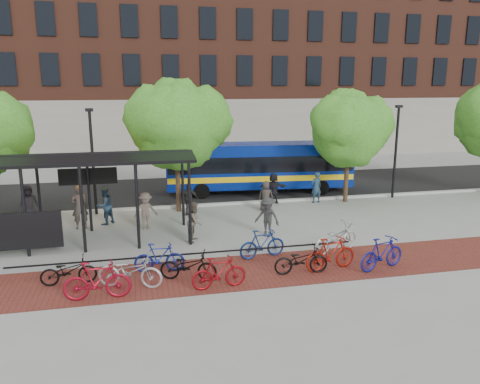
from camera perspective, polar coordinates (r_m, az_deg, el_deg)
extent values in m
plane|color=#9E9E99|center=(21.05, 1.54, -4.18)|extent=(160.00, 160.00, 0.00)
cube|color=black|center=(28.62, -2.32, 0.46)|extent=(160.00, 8.00, 0.01)
cube|color=#B7B7B2|center=(24.79, -0.69, -1.38)|extent=(160.00, 0.25, 0.12)
cube|color=maroon|center=(16.05, -1.12, -9.80)|extent=(24.00, 3.00, 0.01)
cube|color=black|center=(16.69, -6.17, -8.96)|extent=(12.00, 0.05, 0.95)
cube|color=brown|center=(48.02, 5.91, 17.48)|extent=(55.00, 14.00, 20.00)
cube|color=#7A664C|center=(61.16, -24.37, 20.19)|extent=(22.00, 22.00, 30.00)
cylinder|color=black|center=(18.70, -24.76, -2.37)|extent=(0.12, 0.12, 3.30)
cylinder|color=black|center=(21.26, -23.29, -0.48)|extent=(0.12, 0.12, 3.30)
cylinder|color=black|center=(18.36, -18.66, -2.11)|extent=(0.12, 0.12, 3.30)
cylinder|color=black|center=(20.97, -17.92, -0.22)|extent=(0.12, 0.12, 3.30)
cylinder|color=black|center=(18.24, -12.41, -1.82)|extent=(0.12, 0.12, 3.30)
cylinder|color=black|center=(20.86, -12.46, 0.04)|extent=(0.12, 0.12, 3.30)
cylinder|color=black|center=(18.34, -6.15, -1.51)|extent=(0.12, 0.12, 3.30)
cylinder|color=black|center=(20.95, -6.98, 0.31)|extent=(0.12, 0.12, 3.30)
cube|color=black|center=(18.77, -21.89, 3.58)|extent=(10.60, 1.65, 0.29)
cube|color=black|center=(20.14, -21.28, 4.21)|extent=(10.60, 1.65, 0.29)
cube|color=black|center=(20.88, -20.91, 3.42)|extent=(9.00, 0.10, 0.40)
cube|color=black|center=(20.92, -18.04, 1.84)|extent=(2.40, 0.12, 0.70)
cube|color=#FF7200|center=(20.99, -18.02, 1.88)|extent=(2.20, 0.02, 0.55)
cylinder|color=#382619|center=(23.42, -7.55, 0.67)|extent=(0.24, 0.24, 2.52)
sphere|color=#3B7820|center=(22.97, -7.77, 7.85)|extent=(4.20, 4.20, 4.20)
sphere|color=#3B7820|center=(23.25, -5.23, 8.72)|extent=(3.36, 3.36, 3.36)
sphere|color=#3B7820|center=(22.59, -9.88, 8.71)|extent=(3.15, 3.15, 3.15)
sphere|color=#3B7820|center=(23.32, -7.66, 9.90)|extent=(2.94, 2.94, 2.94)
cylinder|color=#382619|center=(25.78, 12.81, 1.32)|extent=(0.24, 0.24, 2.27)
sphere|color=#3B7820|center=(25.39, 13.11, 7.20)|extent=(3.80, 3.80, 3.80)
sphere|color=#3B7820|center=(25.96, 14.87, 7.89)|extent=(3.04, 3.04, 3.04)
sphere|color=#3B7820|center=(24.76, 11.85, 8.05)|extent=(2.85, 2.85, 2.85)
sphere|color=#3B7820|center=(25.73, 13.02, 9.06)|extent=(2.66, 2.66, 2.66)
cylinder|color=black|center=(23.50, -17.48, 3.30)|extent=(0.14, 0.14, 5.00)
cube|color=black|center=(23.23, -17.91, 9.51)|extent=(0.35, 0.20, 0.15)
cylinder|color=black|center=(27.21, 18.43, 4.49)|extent=(0.14, 0.14, 5.00)
cube|color=black|center=(26.98, 18.82, 9.85)|extent=(0.35, 0.20, 0.15)
cube|color=navy|center=(27.27, 2.36, 3.31)|extent=(10.86, 3.23, 2.45)
cube|color=black|center=(27.23, 2.37, 3.73)|extent=(10.65, 3.25, 0.89)
cube|color=yellow|center=(27.37, 2.35, 2.07)|extent=(10.76, 3.27, 0.31)
cube|color=navy|center=(27.09, 2.39, 5.77)|extent=(10.63, 2.98, 0.16)
cylinder|color=black|center=(26.00, -4.68, 0.10)|extent=(0.87, 0.32, 0.86)
cylinder|color=black|center=(28.26, -4.92, 1.14)|extent=(0.87, 0.32, 0.86)
cylinder|color=black|center=(27.19, 9.89, 0.52)|extent=(0.87, 0.32, 0.86)
cylinder|color=black|center=(29.36, 8.55, 1.50)|extent=(0.87, 0.32, 0.86)
imported|color=black|center=(15.98, -20.18, -9.01)|extent=(1.75, 0.69, 0.91)
imported|color=maroon|center=(14.60, -17.03, -10.29)|extent=(1.98, 0.60, 1.18)
imported|color=#B0AFB2|center=(15.17, -13.25, -9.36)|extent=(2.18, 1.32, 1.08)
imported|color=navy|center=(16.17, -9.81, -7.88)|extent=(1.73, 0.62, 1.02)
imported|color=black|center=(15.41, -6.32, -8.92)|extent=(1.97, 1.18, 0.98)
imported|color=maroon|center=(14.73, -2.59, -9.78)|extent=(1.78, 0.67, 1.05)
imported|color=navy|center=(17.19, 2.72, -6.32)|extent=(1.85, 0.81, 1.08)
imported|color=black|center=(15.93, 7.45, -8.23)|extent=(1.87, 0.74, 0.96)
imported|color=#9E1A0E|center=(16.38, 10.99, -7.39)|extent=(2.01, 0.90, 1.16)
imported|color=#B7B7BA|center=(18.10, 11.63, -5.50)|extent=(2.25, 1.47, 1.12)
imported|color=navy|center=(16.84, 16.92, -7.16)|extent=(2.01, 1.09, 1.16)
imported|color=black|center=(23.36, -24.35, -1.37)|extent=(1.00, 0.81, 1.77)
imported|color=#433B36|center=(21.62, -18.96, -1.75)|extent=(0.81, 0.63, 1.96)
imported|color=#21364E|center=(21.97, -16.16, -1.59)|extent=(1.07, 1.07, 1.75)
imported|color=brown|center=(20.79, -11.42, -2.29)|extent=(1.19, 0.86, 1.66)
imported|color=#2A2A2A|center=(22.81, -6.29, -0.84)|extent=(0.99, 0.61, 1.58)
imported|color=black|center=(24.92, 4.09, 0.47)|extent=(1.56, 0.62, 1.65)
imported|color=#37302C|center=(23.36, 3.18, -0.50)|extent=(0.89, 0.75, 1.54)
imported|color=#223B50|center=(25.32, 9.28, 0.57)|extent=(0.67, 0.50, 1.68)
imported|color=brown|center=(18.98, -5.56, -3.59)|extent=(0.88, 0.97, 1.64)
imported|color=#2B2B2B|center=(19.48, 3.33, -3.06)|extent=(1.23, 1.17, 1.67)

